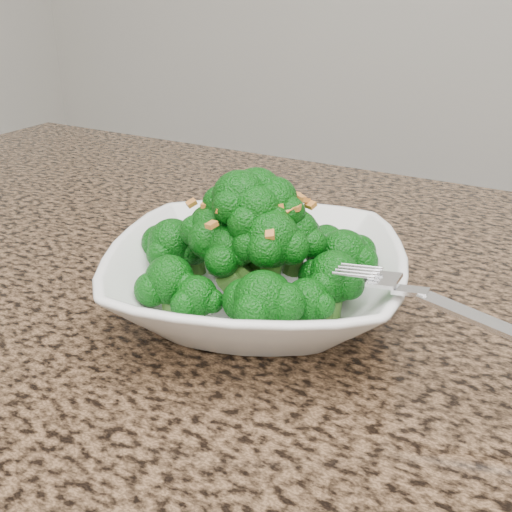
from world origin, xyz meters
The scene contains 5 objects.
granite_counter centered at (0.00, 0.30, 0.89)m, with size 1.64×1.04×0.03m, color brown.
bowl centered at (-0.15, 0.39, 0.93)m, with size 0.23×0.23×0.06m, color white.
broccoli_pile centered at (-0.15, 0.39, 0.99)m, with size 0.20×0.20×0.07m, color #0A5A0C, non-canonical shape.
garlic_topping centered at (-0.15, 0.39, 1.03)m, with size 0.12×0.12×0.01m, color orange, non-canonical shape.
fork centered at (-0.01, 0.37, 0.96)m, with size 0.19×0.03×0.01m, color silver, non-canonical shape.
Camera 1 is at (0.08, -0.00, 1.16)m, focal length 45.00 mm.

